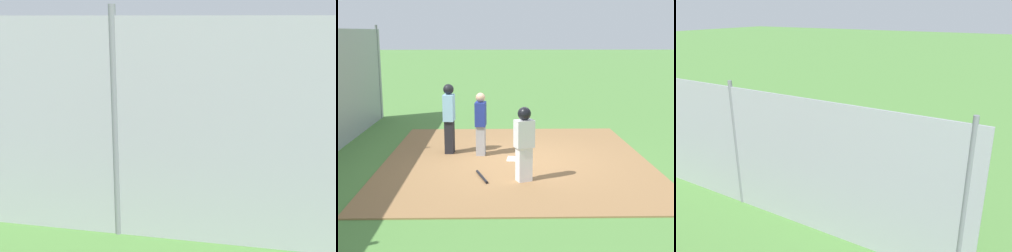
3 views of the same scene
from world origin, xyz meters
TOP-DOWN VIEW (x-y plane):
  - ground_plane at (0.00, 0.00)m, footprint 140.00×140.00m
  - dirt_infield at (0.00, 0.00)m, footprint 7.20×6.40m
  - home_plate at (0.00, 0.00)m, footprint 0.48×0.48m
  - catcher at (-0.45, -0.88)m, footprint 0.40×0.29m
  - umpire at (-0.65, -1.69)m, footprint 0.40×0.29m
  - runner at (1.66, 0.09)m, footprint 0.38×0.45m
  - baseball_bat at (1.46, -0.80)m, footprint 0.81×0.29m
  - baseball at (0.78, 0.20)m, footprint 0.07×0.07m

SIDE VIEW (x-z plane):
  - ground_plane at x=0.00m, z-range 0.00..0.00m
  - dirt_infield at x=0.00m, z-range 0.00..0.03m
  - home_plate at x=0.00m, z-range 0.03..0.05m
  - baseball_bat at x=1.46m, z-range 0.03..0.09m
  - baseball at x=0.78m, z-range 0.03..0.10m
  - catcher at x=-0.45m, z-range 0.06..1.65m
  - runner at x=1.66m, z-range 0.13..1.71m
  - umpire at x=-0.65m, z-range 0.08..1.87m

